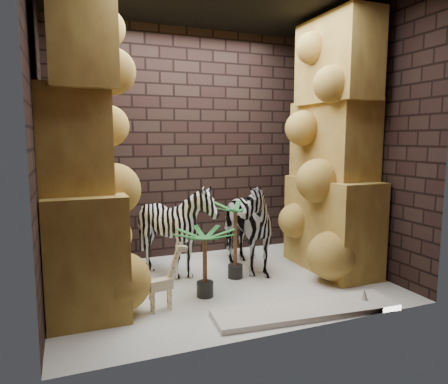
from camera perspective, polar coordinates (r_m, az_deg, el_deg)
name	(u,v)px	position (r m, az deg, el deg)	size (l,w,h in m)	color
floor	(222,283)	(4.55, -0.33, -12.73)	(3.50, 3.50, 0.00)	silver
wall_back	(188,144)	(5.45, -5.11, 6.72)	(3.50, 3.50, 0.00)	black
wall_front	(280,149)	(3.13, 7.95, 6.08)	(3.50, 3.50, 0.00)	black
wall_left	(39,147)	(3.99, -24.65, 5.77)	(3.00, 3.00, 0.00)	black
wall_right	(357,145)	(5.16, 18.21, 6.33)	(3.00, 3.00, 0.00)	black
rock_pillar_left	(80,147)	(3.98, -19.60, 6.01)	(0.68, 1.30, 3.00)	gold
rock_pillar_right	(334,145)	(4.96, 15.25, 6.40)	(0.58, 1.25, 3.00)	gold
zebra_right	(240,218)	(4.83, 2.32, -3.63)	(0.58, 1.08, 1.28)	white
zebra_left	(176,234)	(4.67, -6.81, -5.94)	(0.88, 1.08, 0.98)	white
giraffe_toy	(161,277)	(3.82, -8.93, -11.80)	(0.33, 0.11, 0.64)	#FCECB9
palm_front	(235,240)	(4.59, 1.61, -6.84)	(0.36, 0.36, 0.87)	#20572F
palm_back	(205,263)	(4.09, -2.71, -9.96)	(0.36, 0.36, 0.69)	#20572F
surfboard	(306,310)	(3.92, 11.52, -15.94)	(1.73, 0.42, 0.05)	white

